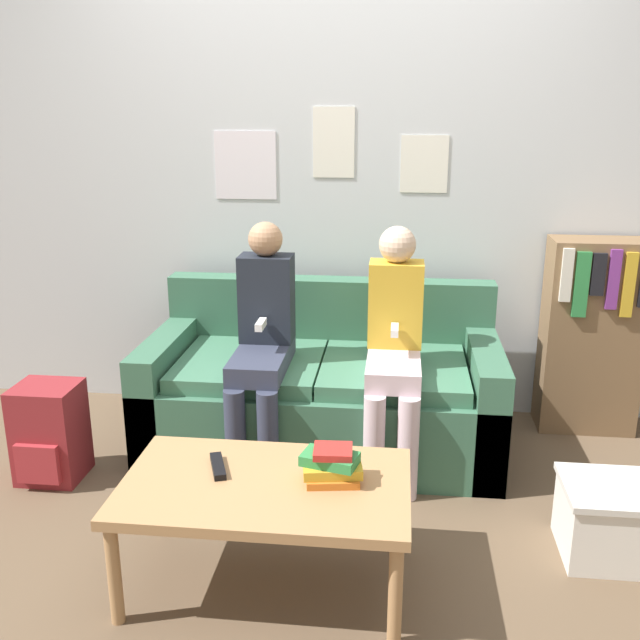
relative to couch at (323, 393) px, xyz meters
The scene contains 11 objects.
ground_plane 0.59m from the couch, 90.00° to the right, with size 10.00×10.00×0.00m, color brown.
wall_back 1.15m from the couch, 90.01° to the left, with size 8.00×0.07×2.60m.
couch is the anchor object (origin of this frame).
coffee_table 1.09m from the couch, 93.93° to the right, with size 0.96×0.58×0.39m.
person_left 0.46m from the couch, 143.64° to the right, with size 0.24×0.56×1.09m.
person_right 0.51m from the couch, 29.19° to the right, with size 0.24×0.56×1.08m.
tv_remote 1.06m from the couch, 103.91° to the right, with size 0.10×0.17×0.02m.
book_stack 1.08m from the couch, 82.25° to the right, with size 0.22×0.16×0.12m.
bookshelf 1.37m from the couch, 14.33° to the left, with size 0.47×0.26×0.97m.
storage_box 1.42m from the couch, 33.75° to the right, with size 0.44×0.33×0.28m.
backpack 1.25m from the couch, 157.66° to the right, with size 0.27×0.27×0.43m.
Camera 1 is at (0.34, -2.64, 1.58)m, focal length 40.00 mm.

